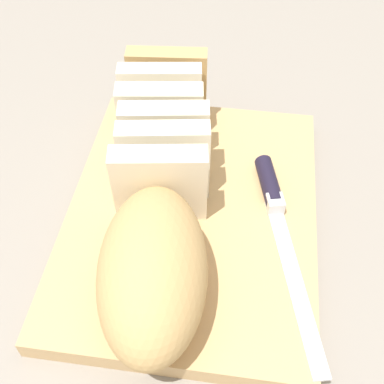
{
  "coord_description": "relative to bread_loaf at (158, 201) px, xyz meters",
  "views": [
    {
      "loc": [
        -0.36,
        -0.05,
        0.47
      ],
      "look_at": [
        0.0,
        0.0,
        0.05
      ],
      "focal_mm": 46.91,
      "sensor_mm": 36.0,
      "label": 1
    }
  ],
  "objects": [
    {
      "name": "ground_plane",
      "position": [
        0.03,
        -0.03,
        -0.07
      ],
      "size": [
        3.0,
        3.0,
        0.0
      ],
      "primitive_type": "plane",
      "color": "gray"
    },
    {
      "name": "cutting_board",
      "position": [
        0.03,
        -0.03,
        -0.06
      ],
      "size": [
        0.37,
        0.28,
        0.02
      ],
      "primitive_type": "cube",
      "rotation": [
        0.0,
        0.0,
        -0.01
      ],
      "color": "tan",
      "rests_on": "ground_plane"
    },
    {
      "name": "bread_loaf",
      "position": [
        0.0,
        0.0,
        0.0
      ],
      "size": [
        0.39,
        0.15,
        0.1
      ],
      "rotation": [
        0.0,
        0.0,
        0.12
      ],
      "color": "tan",
      "rests_on": "cutting_board"
    },
    {
      "name": "bread_knife",
      "position": [
        0.05,
        -0.12,
        -0.04
      ],
      "size": [
        0.26,
        0.08,
        0.02
      ],
      "rotation": [
        0.0,
        0.0,
        3.38
      ],
      "color": "silver",
      "rests_on": "cutting_board"
    },
    {
      "name": "crumb_near_knife",
      "position": [
        0.01,
        0.01,
        -0.05
      ],
      "size": [
        0.01,
        0.01,
        0.01
      ],
      "primitive_type": "sphere",
      "color": "tan",
      "rests_on": "cutting_board"
    },
    {
      "name": "crumb_near_loaf",
      "position": [
        0.04,
        -0.01,
        -0.05
      ],
      "size": [
        0.0,
        0.0,
        0.0
      ],
      "primitive_type": "sphere",
      "color": "tan",
      "rests_on": "cutting_board"
    },
    {
      "name": "crumb_stray_left",
      "position": [
        -0.03,
        -0.01,
        -0.05
      ],
      "size": [
        0.01,
        0.01,
        0.01
      ],
      "primitive_type": "sphere",
      "color": "tan",
      "rests_on": "cutting_board"
    }
  ]
}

